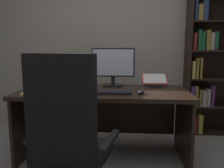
{
  "coord_description": "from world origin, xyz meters",
  "views": [
    {
      "loc": [
        0.18,
        -1.49,
        1.17
      ],
      "look_at": [
        0.0,
        0.82,
        0.81
      ],
      "focal_mm": 37.08,
      "sensor_mm": 36.0,
      "label": 1
    }
  ],
  "objects_px": {
    "monitor": "(113,67)",
    "open_binder": "(48,92)",
    "office_chair": "(69,146)",
    "keyboard": "(110,92)",
    "laptop": "(71,81)",
    "bookshelf": "(213,51)",
    "reading_stand_with_book": "(155,80)",
    "desk": "(104,106)",
    "computer_mouse": "(141,92)",
    "notepad": "(83,89)",
    "pen": "(84,88)"
  },
  "relations": [
    {
      "from": "monitor",
      "to": "open_binder",
      "type": "bearing_deg",
      "value": -140.66
    },
    {
      "from": "office_chair",
      "to": "monitor",
      "type": "bearing_deg",
      "value": 88.2
    },
    {
      "from": "office_chair",
      "to": "keyboard",
      "type": "distance_m",
      "value": 0.75
    },
    {
      "from": "laptop",
      "to": "open_binder",
      "type": "xyz_separation_m",
      "value": [
        -0.1,
        -0.5,
        -0.04
      ]
    },
    {
      "from": "bookshelf",
      "to": "open_binder",
      "type": "bearing_deg",
      "value": -150.19
    },
    {
      "from": "office_chair",
      "to": "laptop",
      "type": "distance_m",
      "value": 1.17
    },
    {
      "from": "bookshelf",
      "to": "reading_stand_with_book",
      "type": "xyz_separation_m",
      "value": [
        -0.83,
        -0.55,
        -0.33
      ]
    },
    {
      "from": "desk",
      "to": "keyboard",
      "type": "relative_size",
      "value": 4.15
    },
    {
      "from": "computer_mouse",
      "to": "open_binder",
      "type": "distance_m",
      "value": 0.9
    },
    {
      "from": "office_chair",
      "to": "notepad",
      "type": "height_order",
      "value": "office_chair"
    },
    {
      "from": "open_binder",
      "to": "notepad",
      "type": "height_order",
      "value": "open_binder"
    },
    {
      "from": "desk",
      "to": "keyboard",
      "type": "bearing_deg",
      "value": -71.93
    },
    {
      "from": "desk",
      "to": "bookshelf",
      "type": "relative_size",
      "value": 0.77
    },
    {
      "from": "keyboard",
      "to": "computer_mouse",
      "type": "height_order",
      "value": "computer_mouse"
    },
    {
      "from": "monitor",
      "to": "laptop",
      "type": "xyz_separation_m",
      "value": [
        -0.5,
        0.01,
        -0.17
      ]
    },
    {
      "from": "desk",
      "to": "monitor",
      "type": "height_order",
      "value": "monitor"
    },
    {
      "from": "monitor",
      "to": "keyboard",
      "type": "distance_m",
      "value": 0.49
    },
    {
      "from": "laptop",
      "to": "open_binder",
      "type": "distance_m",
      "value": 0.51
    },
    {
      "from": "desk",
      "to": "computer_mouse",
      "type": "bearing_deg",
      "value": -33.22
    },
    {
      "from": "computer_mouse",
      "to": "pen",
      "type": "bearing_deg",
      "value": 162.75
    },
    {
      "from": "monitor",
      "to": "keyboard",
      "type": "height_order",
      "value": "monitor"
    },
    {
      "from": "bookshelf",
      "to": "pen",
      "type": "bearing_deg",
      "value": -151.57
    },
    {
      "from": "monitor",
      "to": "laptop",
      "type": "relative_size",
      "value": 1.4
    },
    {
      "from": "monitor",
      "to": "laptop",
      "type": "bearing_deg",
      "value": 179.4
    },
    {
      "from": "bookshelf",
      "to": "laptop",
      "type": "xyz_separation_m",
      "value": [
        -1.81,
        -0.59,
        -0.35
      ]
    },
    {
      "from": "desk",
      "to": "keyboard",
      "type": "xyz_separation_m",
      "value": [
        0.08,
        -0.25,
        0.21
      ]
    },
    {
      "from": "desk",
      "to": "laptop",
      "type": "relative_size",
      "value": 4.96
    },
    {
      "from": "keyboard",
      "to": "office_chair",
      "type": "bearing_deg",
      "value": -110.27
    },
    {
      "from": "bookshelf",
      "to": "keyboard",
      "type": "relative_size",
      "value": 5.42
    },
    {
      "from": "computer_mouse",
      "to": "pen",
      "type": "distance_m",
      "value": 0.61
    },
    {
      "from": "monitor",
      "to": "notepad",
      "type": "xyz_separation_m",
      "value": [
        -0.31,
        -0.26,
        -0.22
      ]
    },
    {
      "from": "office_chair",
      "to": "laptop",
      "type": "bearing_deg",
      "value": 113.93
    },
    {
      "from": "keyboard",
      "to": "laptop",
      "type": "bearing_deg",
      "value": 138.24
    },
    {
      "from": "monitor",
      "to": "reading_stand_with_book",
      "type": "relative_size",
      "value": 1.74
    },
    {
      "from": "laptop",
      "to": "keyboard",
      "type": "bearing_deg",
      "value": -41.76
    },
    {
      "from": "open_binder",
      "to": "office_chair",
      "type": "bearing_deg",
      "value": -51.88
    },
    {
      "from": "laptop",
      "to": "keyboard",
      "type": "distance_m",
      "value": 0.67
    },
    {
      "from": "pen",
      "to": "desk",
      "type": "bearing_deg",
      "value": 18.51
    },
    {
      "from": "keyboard",
      "to": "computer_mouse",
      "type": "bearing_deg",
      "value": 0.0
    },
    {
      "from": "desk",
      "to": "notepad",
      "type": "height_order",
      "value": "notepad"
    },
    {
      "from": "keyboard",
      "to": "pen",
      "type": "bearing_deg",
      "value": 147.48
    },
    {
      "from": "keyboard",
      "to": "pen",
      "type": "height_order",
      "value": "keyboard"
    },
    {
      "from": "keyboard",
      "to": "open_binder",
      "type": "bearing_deg",
      "value": -175.25
    },
    {
      "from": "computer_mouse",
      "to": "notepad",
      "type": "height_order",
      "value": "computer_mouse"
    },
    {
      "from": "desk",
      "to": "reading_stand_with_book",
      "type": "distance_m",
      "value": 0.67
    },
    {
      "from": "office_chair",
      "to": "notepad",
      "type": "xyz_separation_m",
      "value": [
        -0.06,
        0.84,
        0.26
      ]
    },
    {
      "from": "office_chair",
      "to": "notepad",
      "type": "distance_m",
      "value": 0.88
    },
    {
      "from": "keyboard",
      "to": "open_binder",
      "type": "xyz_separation_m",
      "value": [
        -0.6,
        -0.05,
        -0.0
      ]
    },
    {
      "from": "office_chair",
      "to": "keyboard",
      "type": "xyz_separation_m",
      "value": [
        0.24,
        0.65,
        0.27
      ]
    },
    {
      "from": "office_chair",
      "to": "pen",
      "type": "xyz_separation_m",
      "value": [
        -0.04,
        0.84,
        0.27
      ]
    }
  ]
}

